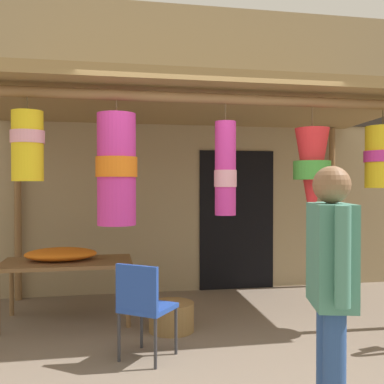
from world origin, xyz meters
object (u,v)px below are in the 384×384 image
(folding_chair, at_px, (143,303))
(customer_foreground, at_px, (331,280))
(flower_heap_on_table, at_px, (62,254))
(display_table, at_px, (67,266))
(wicker_basket_by_table, at_px, (171,317))

(folding_chair, bearing_deg, customer_foreground, -55.12)
(customer_foreground, bearing_deg, flower_heap_on_table, 122.92)
(display_table, bearing_deg, wicker_basket_by_table, -26.68)
(display_table, relative_size, customer_foreground, 0.86)
(flower_heap_on_table, bearing_deg, folding_chair, -59.27)
(wicker_basket_by_table, bearing_deg, customer_foreground, -73.49)
(folding_chair, height_order, customer_foreground, customer_foreground)
(wicker_basket_by_table, bearing_deg, flower_heap_on_table, 152.58)
(folding_chair, relative_size, wicker_basket_by_table, 1.80)
(display_table, distance_m, flower_heap_on_table, 0.15)
(display_table, xyz_separation_m, flower_heap_on_table, (-0.06, 0.05, 0.13))
(wicker_basket_by_table, height_order, customer_foreground, customer_foreground)
(flower_heap_on_table, xyz_separation_m, wicker_basket_by_table, (1.14, -0.59, -0.59))
(flower_heap_on_table, xyz_separation_m, customer_foreground, (1.78, -2.75, 0.22))
(flower_heap_on_table, relative_size, folding_chair, 0.93)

